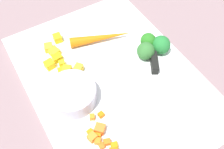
{
  "coord_description": "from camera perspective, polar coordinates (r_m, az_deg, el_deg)",
  "views": [
    {
      "loc": [
        0.28,
        -0.17,
        0.48
      ],
      "look_at": [
        0.0,
        0.0,
        0.02
      ],
      "focal_mm": 41.95,
      "sensor_mm": 36.0,
      "label": 1
    }
  ],
  "objects": [
    {
      "name": "carrot_dice_5",
      "position": [
        0.5,
        -2.32,
        -15.27
      ],
      "size": [
        0.01,
        0.01,
        0.01
      ],
      "primitive_type": "cube",
      "rotation": [
        0.0,
        0.0,
        3.06
      ],
      "color": "orange",
      "rests_on": "cutting_board"
    },
    {
      "name": "carrot_dice_0",
      "position": [
        0.51,
        -4.76,
        -12.39
      ],
      "size": [
        0.01,
        0.01,
        0.01
      ],
      "primitive_type": "cube",
      "rotation": [
        0.0,
        0.0,
        0.14
      ],
      "color": "orange",
      "rests_on": "cutting_board"
    },
    {
      "name": "pepper_dice_3",
      "position": [
        0.58,
        -9.86,
        0.72
      ],
      "size": [
        0.03,
        0.03,
        0.02
      ],
      "primitive_type": "cube",
      "rotation": [
        0.0,
        0.0,
        0.92
      ],
      "color": "yellow",
      "rests_on": "cutting_board"
    },
    {
      "name": "carrot_dice_1",
      "position": [
        0.5,
        -4.31,
        -13.49
      ],
      "size": [
        0.02,
        0.02,
        0.02
      ],
      "primitive_type": "cube",
      "rotation": [
        0.0,
        0.0,
        0.23
      ],
      "color": "orange",
      "rests_on": "cutting_board"
    },
    {
      "name": "carrot_dice_4",
      "position": [
        0.5,
        -2.65,
        -11.74
      ],
      "size": [
        0.03,
        0.03,
        0.02
      ],
      "primitive_type": "cube",
      "rotation": [
        0.0,
        0.0,
        2.34
      ],
      "color": "orange",
      "rests_on": "cutting_board"
    },
    {
      "name": "pepper_dice_2",
      "position": [
        0.59,
        -11.09,
        0.83
      ],
      "size": [
        0.01,
        0.01,
        0.01
      ],
      "primitive_type": "cube",
      "rotation": [
        0.0,
        0.0,
        2.97
      ],
      "color": "yellow",
      "rests_on": "cutting_board"
    },
    {
      "name": "carrot_dice_9",
      "position": [
        0.5,
        -1.11,
        -14.52
      ],
      "size": [
        0.01,
        0.02,
        0.01
      ],
      "primitive_type": "cube",
      "rotation": [
        0.0,
        0.0,
        2.83
      ],
      "color": "orange",
      "rests_on": "cutting_board"
    },
    {
      "name": "broccoli_floret_2",
      "position": [
        0.6,
        7.37,
        5.11
      ],
      "size": [
        0.04,
        0.04,
        0.04
      ],
      "color": "#86BE5B",
      "rests_on": "cutting_board"
    },
    {
      "name": "carrot_dice_6",
      "position": [
        0.5,
        -3.26,
        -12.91
      ],
      "size": [
        0.02,
        0.02,
        0.01
      ],
      "primitive_type": "cube",
      "rotation": [
        0.0,
        0.0,
        0.98
      ],
      "color": "orange",
      "rests_on": "cutting_board"
    },
    {
      "name": "pepper_dice_7",
      "position": [
        0.62,
        -12.42,
        4.78
      ],
      "size": [
        0.03,
        0.03,
        0.02
      ],
      "primitive_type": "cube",
      "rotation": [
        0.0,
        0.0,
        0.29
      ],
      "color": "yellow",
      "rests_on": "cutting_board"
    },
    {
      "name": "carrot_dice_7",
      "position": [
        0.49,
        0.49,
        -15.19
      ],
      "size": [
        0.01,
        0.02,
        0.01
      ],
      "primitive_type": "cube",
      "rotation": [
        0.0,
        0.0,
        1.27
      ],
      "color": "orange",
      "rests_on": "cutting_board"
    },
    {
      "name": "cutting_board",
      "position": [
        0.58,
        0.0,
        -0.93
      ],
      "size": [
        0.47,
        0.35,
        0.01
      ],
      "primitive_type": "cube",
      "color": "white",
      "rests_on": "ground_plane"
    },
    {
      "name": "pepper_dice_4",
      "position": [
        0.61,
        -11.86,
        3.65
      ],
      "size": [
        0.02,
        0.02,
        0.01
      ],
      "primitive_type": "cube",
      "rotation": [
        0.0,
        0.0,
        1.71
      ],
      "color": "yellow",
      "rests_on": "cutting_board"
    },
    {
      "name": "prep_bowl",
      "position": [
        0.53,
        -8.76,
        -4.28
      ],
      "size": [
        0.1,
        0.1,
        0.04
      ],
      "primitive_type": "cylinder",
      "color": "#B8B4C6",
      "rests_on": "cutting_board"
    },
    {
      "name": "whole_carrot",
      "position": [
        0.63,
        -2.27,
        8.04
      ],
      "size": [
        0.07,
        0.15,
        0.02
      ],
      "primitive_type": "cone",
      "rotation": [
        1.57,
        0.0,
        2.83
      ],
      "color": "orange",
      "rests_on": "cutting_board"
    },
    {
      "name": "carrot_dice_8",
      "position": [
        0.5,
        -3.12,
        -14.29
      ],
      "size": [
        0.02,
        0.02,
        0.01
      ],
      "primitive_type": "cube",
      "rotation": [
        0.0,
        0.0,
        2.41
      ],
      "color": "orange",
      "rests_on": "cutting_board"
    },
    {
      "name": "chef_knife",
      "position": [
        0.57,
        9.56,
        -0.7
      ],
      "size": [
        0.25,
        0.16,
        0.02
      ],
      "rotation": [
        0.0,
        0.0,
        5.75
      ],
      "color": "silver",
      "rests_on": "cutting_board"
    },
    {
      "name": "broccoli_floret_0",
      "position": [
        0.62,
        7.89,
        7.28
      ],
      "size": [
        0.04,
        0.04,
        0.04
      ],
      "color": "#95BA64",
      "rests_on": "cutting_board"
    },
    {
      "name": "carrot_dice_2",
      "position": [
        0.52,
        -4.34,
        -9.23
      ],
      "size": [
        0.01,
        0.01,
        0.01
      ],
      "primitive_type": "cube",
      "rotation": [
        0.0,
        0.0,
        1.11
      ],
      "color": "orange",
      "rests_on": "cutting_board"
    },
    {
      "name": "pepper_dice_1",
      "position": [
        0.63,
        -13.65,
        5.72
      ],
      "size": [
        0.03,
        0.02,
        0.02
      ],
      "primitive_type": "cube",
      "rotation": [
        0.0,
        0.0,
        1.27
      ],
      "color": "yellow",
      "rests_on": "cutting_board"
    },
    {
      "name": "carrot_dice_10",
      "position": [
        0.52,
        -2.4,
        -8.76
      ],
      "size": [
        0.01,
        0.01,
        0.01
      ],
      "primitive_type": "cube",
      "rotation": [
        0.0,
        0.0,
        0.16
      ],
      "color": "orange",
      "rests_on": "cutting_board"
    },
    {
      "name": "pepper_dice_8",
      "position": [
        0.58,
        -7.31,
        1.23
      ],
      "size": [
        0.02,
        0.03,
        0.02
      ],
      "primitive_type": "cube",
      "rotation": [
        0.0,
        0.0,
        0.67
      ],
      "color": "yellow",
      "rests_on": "cutting_board"
    },
    {
      "name": "pepper_dice_5",
      "position": [
        0.65,
        -11.78,
        7.78
      ],
      "size": [
        0.02,
        0.02,
        0.02
      ],
      "primitive_type": "cube",
      "rotation": [
        0.0,
        0.0,
        3.04
      ],
      "color": "yellow",
      "rests_on": "cutting_board"
    },
    {
      "name": "pepper_dice_0",
      "position": [
        0.6,
        -10.87,
        2.4
      ],
      "size": [
        0.01,
        0.02,
        0.01
      ],
      "primitive_type": "cube",
      "rotation": [
        0.0,
        0.0,
        1.38
      ],
      "color": "yellow",
      "rests_on": "cutting_board"
    },
    {
      "name": "pepper_dice_6",
      "position": [
        0.6,
        -13.45,
        2.11
      ],
      "size": [
        0.02,
        0.02,
        0.02
      ],
      "primitive_type": "cube",
      "rotation": [
        0.0,
        0.0,
        1.72
      ],
      "color": "yellow",
      "rests_on": "cutting_board"
    },
    {
      "name": "ground_plane",
      "position": [
        0.58,
        0.0,
        -1.27
      ],
      "size": [
        4.0,
        4.0,
        0.0
      ],
      "primitive_type": "plane",
      "color": "gray"
    },
    {
      "name": "broccoli_floret_1",
      "position": [
        0.62,
        10.6,
        6.33
      ],
      "size": [
        0.04,
        0.04,
        0.04
      ],
      "color": "#8DB868",
      "rests_on": "cutting_board"
    }
  ]
}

